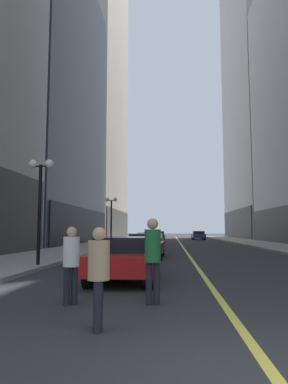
{
  "coord_description": "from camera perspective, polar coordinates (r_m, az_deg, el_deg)",
  "views": [
    {
      "loc": [
        -1.09,
        -3.61,
        1.56
      ],
      "look_at": [
        -3.78,
        32.25,
        5.38
      ],
      "focal_mm": 33.04,
      "sensor_mm": 36.0,
      "label": 1
    }
  ],
  "objects": [
    {
      "name": "car_green",
      "position": [
        45.42,
        2.26,
        -7.12
      ],
      "size": [
        1.88,
        4.32,
        1.32
      ],
      "color": "#196038",
      "rests_on": "ground"
    },
    {
      "name": "pedestrian_in_white_shirt",
      "position": [
        7.69,
        -11.67,
        -10.58
      ],
      "size": [
        0.46,
        0.46,
        1.61
      ],
      "color": "black",
      "rests_on": "ground"
    },
    {
      "name": "building_left_mid",
      "position": [
        43.42,
        -16.71,
        13.55
      ],
      "size": [
        11.44,
        24.0,
        32.04
      ],
      "color": "#4C515B",
      "rests_on": "ground"
    },
    {
      "name": "pedestrian_in_tan_trench",
      "position": [
        5.68,
        -7.33,
        -12.42
      ],
      "size": [
        0.38,
        0.38,
        1.59
      ],
      "color": "black",
      "rests_on": "ground"
    },
    {
      "name": "car_silver",
      "position": [
        37.19,
        1.36,
        -7.36
      ],
      "size": [
        1.86,
        4.08,
        1.32
      ],
      "color": "#B7B7BC",
      "rests_on": "ground"
    },
    {
      "name": "car_blue",
      "position": [
        54.52,
        8.75,
        -6.88
      ],
      "size": [
        1.93,
        4.8,
        1.32
      ],
      "color": "navy",
      "rests_on": "ground"
    },
    {
      "name": "car_red",
      "position": [
        11.17,
        -3.02,
        -10.36
      ],
      "size": [
        1.91,
        4.27,
        1.32
      ],
      "color": "#B21919",
      "rests_on": "ground"
    },
    {
      "name": "street_lamp_left_near",
      "position": [
        15.05,
        -16.4,
        0.67
      ],
      "size": [
        1.06,
        0.36,
        4.43
      ],
      "color": "black",
      "rests_on": "ground"
    },
    {
      "name": "lane_centre_stripe",
      "position": [
        38.66,
        5.96,
        -8.34
      ],
      "size": [
        0.16,
        70.0,
        0.01
      ],
      "primitive_type": "cube",
      "color": "#E5D64C",
      "rests_on": "ground"
    },
    {
      "name": "car_yellow",
      "position": [
        26.46,
        0.89,
        -7.88
      ],
      "size": [
        1.98,
        4.59,
        1.32
      ],
      "color": "yellow",
      "rests_on": "ground"
    },
    {
      "name": "car_maroon",
      "position": [
        19.96,
        0.37,
        -8.47
      ],
      "size": [
        2.01,
        4.58,
        1.32
      ],
      "color": "maroon",
      "rests_on": "ground"
    },
    {
      "name": "street_lamp_left_far",
      "position": [
        31.96,
        -5.3,
        -2.99
      ],
      "size": [
        1.06,
        0.36,
        4.43
      ],
      "color": "black",
      "rests_on": "ground"
    },
    {
      "name": "building_left_far",
      "position": [
        70.92,
        -8.79,
        16.76
      ],
      "size": [
        11.7,
        26.0,
        58.17
      ],
      "color": "#B7AD99",
      "rests_on": "ground"
    },
    {
      "name": "building_right_far",
      "position": [
        76.41,
        20.05,
        23.87
      ],
      "size": [
        15.53,
        26.0,
        78.63
      ],
      "color": "#A8A399",
      "rests_on": "ground"
    },
    {
      "name": "sidewalk_right",
      "position": [
        39.76,
        18.04,
        -7.91
      ],
      "size": [
        4.5,
        78.0,
        0.15
      ],
      "primitive_type": "cube",
      "color": "#9E9991",
      "rests_on": "ground"
    },
    {
      "name": "ground_plane",
      "position": [
        38.66,
        5.96,
        -8.34
      ],
      "size": [
        200.0,
        200.0,
        0.0
      ],
      "primitive_type": "plane",
      "color": "#2D2D30"
    },
    {
      "name": "pedestrian_in_green_parka",
      "position": [
        7.55,
        1.41,
        -9.9
      ],
      "size": [
        0.35,
        0.35,
        1.79
      ],
      "color": "black",
      "rests_on": "ground"
    },
    {
      "name": "sidewalk_left",
      "position": [
        39.3,
        -6.28,
        -8.19
      ],
      "size": [
        4.5,
        78.0,
        0.15
      ],
      "primitive_type": "cube",
      "color": "#9E9991",
      "rests_on": "ground"
    }
  ]
}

